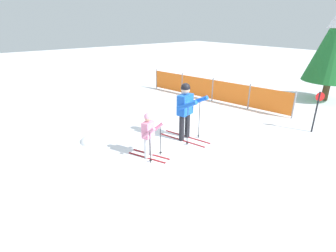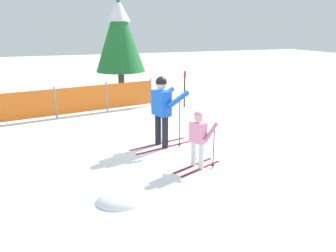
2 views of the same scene
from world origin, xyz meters
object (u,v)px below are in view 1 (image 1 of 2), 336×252
skier_adult (186,107)px  skier_child (149,132)px  trail_marker (317,107)px  safety_fence (213,90)px

skier_adult → skier_child: size_ratio=1.41×
skier_child → trail_marker: size_ratio=0.91×
skier_adult → safety_fence: bearing=107.6°
safety_fence → trail_marker: bearing=-1.4°
skier_adult → trail_marker: 4.25m
skier_adult → trail_marker: skier_adult is taller
skier_child → safety_fence: (-2.59, 5.27, -0.21)m
safety_fence → trail_marker: 4.54m
skier_adult → trail_marker: (2.18, 3.65, -0.21)m
skier_adult → safety_fence: skier_adult is taller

